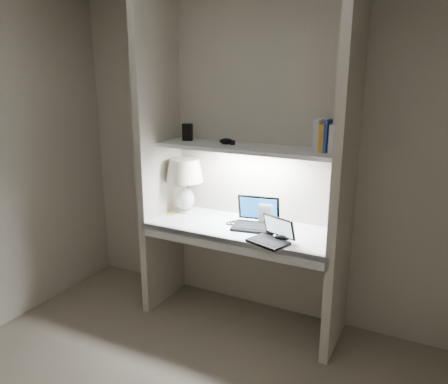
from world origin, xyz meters
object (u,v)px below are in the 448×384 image
Objects in this scene: laptop_main at (256,220)px; book_row at (330,137)px; laptop_netbook at (272,236)px; speaker at (266,213)px; table_lamp at (185,177)px.

book_row is (0.50, 0.08, 0.65)m from laptop_main.
laptop_netbook is 1.47× the size of book_row.
speaker is at bearing 56.88° from laptop_main.
table_lamp is at bearing -178.41° from laptop_netbook.
table_lamp is 2.06× the size of book_row.
laptop_main is at bearing -128.52° from speaker.
table_lamp is 0.96m from laptop_netbook.
laptop_netbook is 0.78m from book_row.
book_row reaches higher than table_lamp.
table_lamp is 1.40× the size of laptop_netbook.
laptop_netbook is 2.04× the size of speaker.
table_lamp is at bearing 165.36° from laptop_main.
table_lamp is 2.86× the size of speaker.
speaker is at bearing 137.39° from laptop_netbook.
laptop_main is 0.33m from laptop_netbook.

